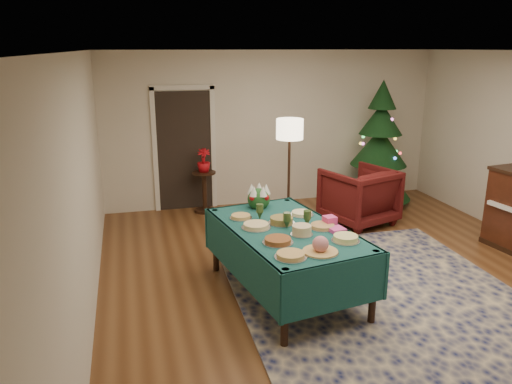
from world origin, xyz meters
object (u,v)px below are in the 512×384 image
object	(u,v)px
armchair	(359,193)
christmas_tree	(379,150)
floor_lamp	(290,136)
buffet_table	(286,242)
side_table	(205,192)
gift_box	(330,221)
potted_plant	(204,165)

from	to	relation	value
armchair	christmas_tree	xyz separation A→B (m)	(0.80, 0.90, 0.49)
floor_lamp	buffet_table	bearing A→B (deg)	-108.97
floor_lamp	side_table	bearing A→B (deg)	139.12
side_table	floor_lamp	bearing A→B (deg)	-40.88
buffet_table	gift_box	size ratio (longest dim) A/B	17.42
christmas_tree	potted_plant	bearing A→B (deg)	174.47
gift_box	armchair	size ratio (longest dim) A/B	0.13
gift_box	christmas_tree	xyz separation A→B (m)	(2.18, 2.95, 0.13)
gift_box	christmas_tree	size ratio (longest dim) A/B	0.06
buffet_table	armchair	xyz separation A→B (m)	(1.88, 2.02, -0.15)
buffet_table	side_table	distance (m)	3.26
buffet_table	gift_box	distance (m)	0.54
buffet_table	potted_plant	size ratio (longest dim) A/B	5.66
floor_lamp	side_table	world-z (taller)	floor_lamp
buffet_table	side_table	world-z (taller)	buffet_table
armchair	christmas_tree	distance (m)	1.30
armchair	potted_plant	xyz separation A→B (m)	(-2.30, 1.20, 0.32)
side_table	armchair	bearing A→B (deg)	-27.53
armchair	christmas_tree	world-z (taller)	christmas_tree
buffet_table	potted_plant	world-z (taller)	potted_plant
potted_plant	buffet_table	bearing A→B (deg)	-82.57
gift_box	christmas_tree	distance (m)	3.67
christmas_tree	floor_lamp	bearing A→B (deg)	-159.52
armchair	potted_plant	bearing A→B (deg)	-45.65
armchair	floor_lamp	distance (m)	1.48
christmas_tree	armchair	bearing A→B (deg)	-131.53
buffet_table	potted_plant	bearing A→B (deg)	97.43
gift_box	side_table	size ratio (longest dim) A/B	0.18
buffet_table	armchair	distance (m)	2.76
floor_lamp	christmas_tree	xyz separation A→B (m)	(1.92, 0.72, -0.45)
christmas_tree	buffet_table	bearing A→B (deg)	-132.54
buffet_table	floor_lamp	distance (m)	2.46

